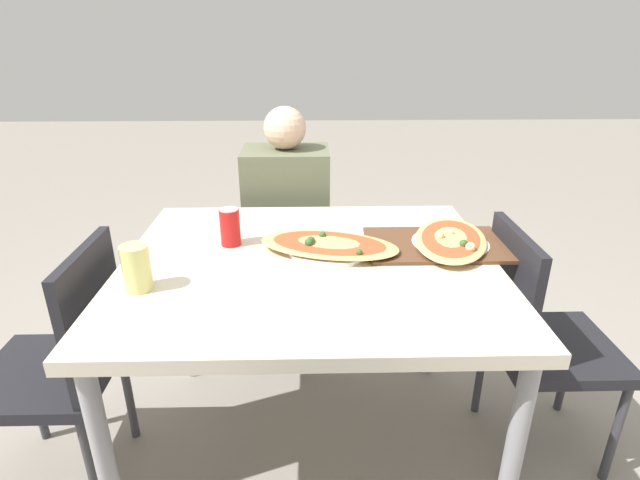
# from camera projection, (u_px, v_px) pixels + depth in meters

# --- Properties ---
(ground_plane) EXTENTS (14.00, 14.00, 0.00)m
(ground_plane) POSITION_uv_depth(u_px,v_px,m) (312.00, 448.00, 1.85)
(ground_plane) COLOR gray
(dining_table) EXTENTS (1.16, 1.00, 0.77)m
(dining_table) POSITION_uv_depth(u_px,v_px,m) (310.00, 281.00, 1.57)
(dining_table) COLOR beige
(dining_table) RESTS_ON ground_plane
(chair_far_seated) EXTENTS (0.40, 0.40, 0.85)m
(chair_far_seated) POSITION_uv_depth(u_px,v_px,m) (289.00, 241.00, 2.42)
(chair_far_seated) COLOR black
(chair_far_seated) RESTS_ON ground_plane
(chair_side_left) EXTENTS (0.40, 0.40, 0.85)m
(chair_side_left) POSITION_uv_depth(u_px,v_px,m) (65.00, 359.00, 1.56)
(chair_side_left) COLOR black
(chair_side_left) RESTS_ON ground_plane
(chair_side_right) EXTENTS (0.40, 0.40, 0.85)m
(chair_side_right) POSITION_uv_depth(u_px,v_px,m) (537.00, 334.00, 1.69)
(chair_side_right) COLOR black
(chair_side_right) RESTS_ON ground_plane
(person_seated) EXTENTS (0.37, 0.30, 1.13)m
(person_seated) POSITION_uv_depth(u_px,v_px,m) (287.00, 213.00, 2.24)
(person_seated) COLOR #2D2D38
(person_seated) RESTS_ON ground_plane
(pizza_main) EXTENTS (0.49, 0.34, 0.05)m
(pizza_main) POSITION_uv_depth(u_px,v_px,m) (329.00, 246.00, 1.60)
(pizza_main) COLOR white
(pizza_main) RESTS_ON dining_table
(soda_can) EXTENTS (0.07, 0.07, 0.12)m
(soda_can) POSITION_uv_depth(u_px,v_px,m) (231.00, 227.00, 1.63)
(soda_can) COLOR red
(soda_can) RESTS_ON dining_table
(drink_glass) EXTENTS (0.08, 0.08, 0.13)m
(drink_glass) POSITION_uv_depth(u_px,v_px,m) (137.00, 268.00, 1.35)
(drink_glass) COLOR #E0DB7F
(drink_glass) RESTS_ON dining_table
(serving_tray) EXTENTS (0.45, 0.29, 0.01)m
(serving_tray) POSITION_uv_depth(u_px,v_px,m) (437.00, 244.00, 1.64)
(serving_tray) COLOR brown
(serving_tray) RESTS_ON dining_table
(pizza_second) EXTENTS (0.33, 0.44, 0.06)m
(pizza_second) POSITION_uv_depth(u_px,v_px,m) (451.00, 240.00, 1.64)
(pizza_second) COLOR white
(pizza_second) RESTS_ON dining_table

